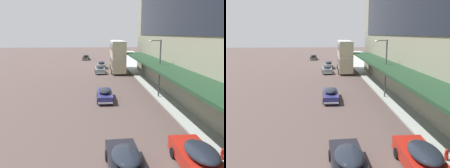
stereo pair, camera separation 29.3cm
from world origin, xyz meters
The scene contains 9 objects.
transit_bus_kerbside_front centered at (3.62, 38.28, 3.30)m, with size 2.96×10.30×6.11m.
sedan_oncoming_rear centered at (0.05, 36.52, 0.78)m, with size 2.01×4.70×1.57m.
sedan_lead_mid centered at (4.43, 5.05, 0.81)m, with size 2.03×4.99×1.66m.
sedan_oncoming_front centered at (0.58, 42.74, 0.79)m, with size 2.01×4.35×1.61m.
sedan_lead_near centered at (-3.34, 59.73, 0.74)m, with size 1.95×4.82×1.48m.
sedan_trailing_mid centered at (0.03, 18.82, 0.74)m, with size 1.84×4.75×1.48m.
sedan_second_near centered at (0.43, 5.24, 0.74)m, with size 2.05×4.65×1.50m.
street_lamp centered at (6.29, 19.35, 4.04)m, with size 1.50×0.28×6.65m.
fire_hydrant centered at (6.33, 5.91, 0.49)m, with size 0.20×0.40×0.70m.
Camera 2 is at (-0.90, -5.15, 7.43)m, focal length 35.00 mm.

